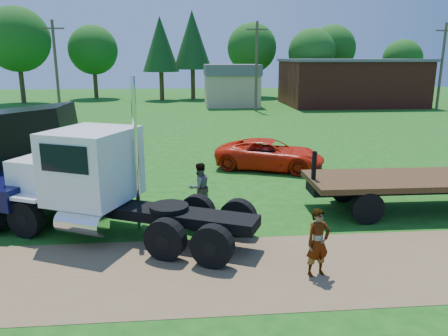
{
  "coord_description": "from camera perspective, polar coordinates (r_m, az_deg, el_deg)",
  "views": [
    {
      "loc": [
        -1.5,
        -10.49,
        5.5
      ],
      "look_at": [
        -0.1,
        4.77,
        1.6
      ],
      "focal_mm": 35.0,
      "sensor_mm": 36.0,
      "label": 1
    }
  ],
  "objects": [
    {
      "name": "ground",
      "position": [
        11.94,
        2.65,
        -13.17
      ],
      "size": [
        140.0,
        140.0,
        0.0
      ],
      "primitive_type": "plane",
      "color": "#184F11",
      "rests_on": "ground"
    },
    {
      "name": "dirt_track",
      "position": [
        11.94,
        2.65,
        -13.15
      ],
      "size": [
        120.0,
        4.2,
        0.01
      ],
      "primitive_type": "cube",
      "color": "brown",
      "rests_on": "ground"
    },
    {
      "name": "white_semi_tractor",
      "position": [
        14.4,
        -16.43,
        -1.67
      ],
      "size": [
        8.23,
        5.59,
        4.94
      ],
      "rotation": [
        0.0,
        0.0,
        -0.43
      ],
      "color": "black",
      "rests_on": "ground"
    },
    {
      "name": "orange_pickup",
      "position": [
        22.1,
        6.01,
        1.79
      ],
      "size": [
        5.92,
        4.21,
        1.5
      ],
      "primitive_type": "imported",
      "rotation": [
        0.0,
        0.0,
        1.21
      ],
      "color": "red",
      "rests_on": "ground"
    },
    {
      "name": "flatbed_trailer",
      "position": [
        17.69,
        25.24,
        -1.92
      ],
      "size": [
        8.97,
        2.78,
        2.29
      ],
      "rotation": [
        0.0,
        0.0,
        -0.01
      ],
      "color": "#3A2612",
      "rests_on": "ground"
    },
    {
      "name": "spectator_a",
      "position": [
        11.56,
        12.17,
        -9.52
      ],
      "size": [
        0.75,
        0.6,
        1.8
      ],
      "primitive_type": "imported",
      "rotation": [
        0.0,
        0.0,
        0.28
      ],
      "color": "#999999",
      "rests_on": "ground"
    },
    {
      "name": "spectator_b",
      "position": [
        15.94,
        -3.24,
        -2.5
      ],
      "size": [
        1.1,
        1.03,
        1.8
      ],
      "primitive_type": "imported",
      "rotation": [
        0.0,
        0.0,
        3.66
      ],
      "color": "#999999",
      "rests_on": "ground"
    },
    {
      "name": "brick_building",
      "position": [
        54.2,
        16.17,
        10.73
      ],
      "size": [
        15.4,
        10.4,
        5.3
      ],
      "color": "maroon",
      "rests_on": "ground"
    },
    {
      "name": "tan_shed",
      "position": [
        50.88,
        1.01,
        10.82
      ],
      "size": [
        6.2,
        5.4,
        4.7
      ],
      "color": "tan",
      "rests_on": "ground"
    },
    {
      "name": "utility_poles",
      "position": [
        46.11,
        4.26,
        13.27
      ],
      "size": [
        42.2,
        0.28,
        9.0
      ],
      "color": "#433426",
      "rests_on": "ground"
    },
    {
      "name": "tree_row",
      "position": [
        60.19,
        -2.48,
        15.5
      ],
      "size": [
        56.07,
        15.58,
        11.4
      ],
      "color": "#3A2B17",
      "rests_on": "ground"
    }
  ]
}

